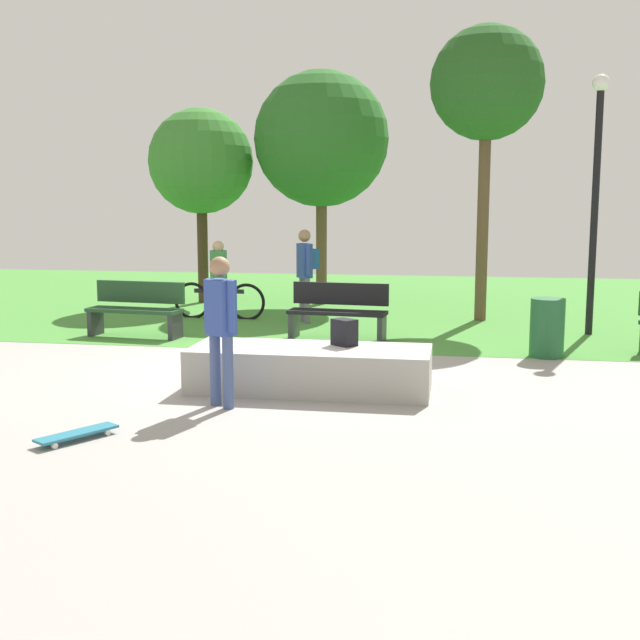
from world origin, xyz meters
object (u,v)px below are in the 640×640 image
object	(u,v)px
backpack_on_ledge	(344,332)
tree_leaning_ash	(487,86)
skateboard_by_ledge	(77,434)
tree_tall_oak	(321,140)
tree_broad_elm	(201,162)
trash_bin	(547,328)
lamp_post	(596,179)
park_bench_center_lawn	(338,310)
skater_performing_trick	(221,320)
pedestrian_with_backpack	(306,267)
park_bench_far_left	(136,308)
concrete_ledge	(310,369)
cyclist_on_bicycle	(219,286)

from	to	relation	value
backpack_on_ledge	tree_leaning_ash	world-z (taller)	tree_leaning_ash
skateboard_by_ledge	tree_tall_oak	distance (m)	10.89
tree_broad_elm	trash_bin	world-z (taller)	tree_broad_elm
backpack_on_ledge	tree_tall_oak	bearing A→B (deg)	141.04
lamp_post	park_bench_center_lawn	bearing A→B (deg)	-164.14
backpack_on_ledge	tree_leaning_ash	xyz separation A→B (m)	(1.78, 5.85, 3.63)
skater_performing_trick	pedestrian_with_backpack	xyz separation A→B (m)	(-0.23, 6.16, 0.08)
tree_broad_elm	lamp_post	xyz separation A→B (m)	(7.77, -3.06, -0.49)
lamp_post	tree_tall_oak	bearing A→B (deg)	147.87
park_bench_center_lawn	lamp_post	world-z (taller)	lamp_post
park_bench_center_lawn	tree_broad_elm	world-z (taller)	tree_broad_elm
park_bench_far_left	pedestrian_with_backpack	xyz separation A→B (m)	(2.49, 1.98, 0.55)
concrete_ledge	trash_bin	xyz separation A→B (m)	(3.00, 2.58, 0.17)
park_bench_far_left	tree_broad_elm	size ratio (longest dim) A/B	0.39
concrete_ledge	tree_tall_oak	bearing A→B (deg)	98.66
tree_leaning_ash	tree_broad_elm	bearing A→B (deg)	163.88
park_bench_center_lawn	cyclist_on_bicycle	distance (m)	3.22
backpack_on_ledge	tree_tall_oak	distance (m)	8.40
tree_broad_elm	skateboard_by_ledge	bearing A→B (deg)	-78.58
pedestrian_with_backpack	skateboard_by_ledge	bearing A→B (deg)	-95.71
tree_leaning_ash	tree_broad_elm	world-z (taller)	tree_leaning_ash
backpack_on_ledge	lamp_post	world-z (taller)	lamp_post
park_bench_far_left	trash_bin	xyz separation A→B (m)	(6.53, -0.66, -0.06)
backpack_on_ledge	park_bench_center_lawn	distance (m)	3.40
backpack_on_ledge	tree_tall_oak	size ratio (longest dim) A/B	0.06
cyclist_on_bicycle	tree_tall_oak	bearing A→B (deg)	57.78
tree_leaning_ash	lamp_post	size ratio (longest dim) A/B	1.26
skater_performing_trick	tree_leaning_ash	bearing A→B (deg)	67.00
skateboard_by_ledge	trash_bin	size ratio (longest dim) A/B	0.92
skateboard_by_ledge	tree_broad_elm	distance (m)	10.78
skateboard_by_ledge	cyclist_on_bicycle	xyz separation A→B (m)	(-0.98, 7.81, 0.57)
tree_broad_elm	lamp_post	world-z (taller)	lamp_post
backpack_on_ledge	concrete_ledge	bearing A→B (deg)	-111.88
tree_leaning_ash	concrete_ledge	bearing A→B (deg)	-109.59
tree_tall_oak	tree_leaning_ash	bearing A→B (deg)	-29.38
skater_performing_trick	tree_tall_oak	xyz separation A→B (m)	(-0.40, 8.88, 2.58)
lamp_post	trash_bin	world-z (taller)	lamp_post
park_bench_far_left	cyclist_on_bicycle	xyz separation A→B (m)	(0.75, 2.21, 0.15)
concrete_ledge	cyclist_on_bicycle	size ratio (longest dim) A/B	1.56
concrete_ledge	tree_leaning_ash	xyz separation A→B (m)	(2.15, 6.05, 4.05)
skateboard_by_ledge	tree_leaning_ash	xyz separation A→B (m)	(3.95, 8.41, 4.24)
concrete_ledge	tree_broad_elm	size ratio (longest dim) A/B	0.67
tree_tall_oak	cyclist_on_bicycle	distance (m)	4.13
tree_leaning_ash	tree_tall_oak	xyz separation A→B (m)	(-3.36, 1.89, -0.77)
skater_performing_trick	backpack_on_ledge	bearing A→B (deg)	43.76
concrete_ledge	lamp_post	distance (m)	6.57
tree_broad_elm	tree_tall_oak	world-z (taller)	tree_tall_oak
tree_leaning_ash	cyclist_on_bicycle	distance (m)	6.18
skateboard_by_ledge	pedestrian_with_backpack	bearing A→B (deg)	84.29
park_bench_center_lawn	tree_leaning_ash	size ratio (longest dim) A/B	0.30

